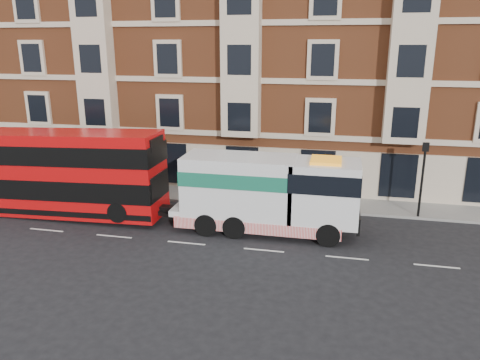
% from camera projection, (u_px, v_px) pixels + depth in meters
% --- Properties ---
extents(ground, '(120.00, 120.00, 0.00)m').
position_uv_depth(ground, '(186.00, 243.00, 23.79)').
color(ground, black).
rests_on(ground, ground).
extents(sidewalk, '(90.00, 3.00, 0.15)m').
position_uv_depth(sidewalk, '(223.00, 196.00, 30.80)').
color(sidewalk, slate).
rests_on(sidewalk, ground).
extents(victorian_terrace, '(45.00, 12.00, 20.40)m').
position_uv_depth(victorian_terrace, '(253.00, 39.00, 34.92)').
color(victorian_terrace, brown).
rests_on(victorian_terrace, ground).
extents(lamp_post_west, '(0.35, 0.15, 4.35)m').
position_uv_depth(lamp_post_west, '(127.00, 158.00, 30.09)').
color(lamp_post_west, black).
rests_on(lamp_post_west, sidewalk).
extents(lamp_post_east, '(0.35, 0.15, 4.35)m').
position_uv_depth(lamp_post_east, '(423.00, 174.00, 26.37)').
color(lamp_post_east, black).
rests_on(lamp_post_east, sidewalk).
extents(double_decker_bus, '(12.26, 2.82, 4.97)m').
position_uv_depth(double_decker_bus, '(60.00, 172.00, 27.08)').
color(double_decker_bus, red).
rests_on(double_decker_bus, ground).
extents(tow_truck, '(9.82, 2.90, 4.09)m').
position_uv_depth(tow_truck, '(265.00, 193.00, 24.72)').
color(tow_truck, silver).
rests_on(tow_truck, ground).
extents(pedestrian, '(0.72, 0.60, 1.67)m').
position_uv_depth(pedestrian, '(31.00, 171.00, 33.54)').
color(pedestrian, '#1D203A').
rests_on(pedestrian, sidewalk).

